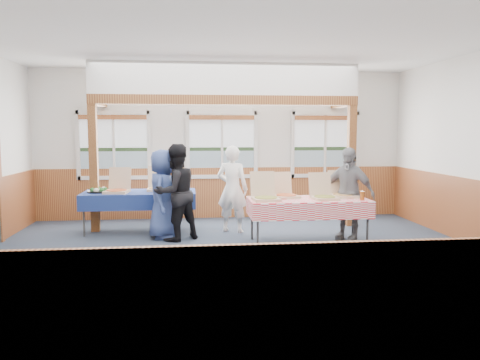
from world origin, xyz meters
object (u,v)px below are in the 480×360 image
(table_right, at_px, (308,202))
(man_blue, at_px, (162,194))
(table_left, at_px, (140,194))
(woman_black, at_px, (176,192))
(woman_white, at_px, (232,189))
(person_grey, at_px, (348,194))

(table_right, bearing_deg, man_blue, 169.47)
(table_left, bearing_deg, table_right, -13.77)
(table_left, bearing_deg, woman_black, -40.01)
(table_right, height_order, woman_white, woman_white)
(woman_white, xyz_separation_m, man_blue, (-1.28, -0.37, -0.03))
(woman_black, xyz_separation_m, man_blue, (-0.24, 0.19, -0.05))
(woman_black, bearing_deg, table_left, -83.69)
(table_right, height_order, person_grey, person_grey)
(man_blue, bearing_deg, table_right, -93.81)
(table_left, xyz_separation_m, table_right, (2.94, -1.26, -0.00))
(woman_white, xyz_separation_m, person_grey, (1.93, -0.87, -0.01))
(table_right, height_order, woman_black, woman_black)
(person_grey, bearing_deg, woman_black, -144.21)
(woman_white, xyz_separation_m, woman_black, (-1.04, -0.56, 0.02))
(table_left, xyz_separation_m, woman_black, (0.70, -0.82, 0.13))
(woman_white, height_order, man_blue, woman_white)
(woman_black, bearing_deg, man_blue, -72.93)
(woman_white, bearing_deg, person_grey, 178.98)
(person_grey, bearing_deg, table_right, -128.31)
(table_left, distance_m, woman_white, 1.77)
(woman_black, distance_m, person_grey, 2.99)
(woman_white, bearing_deg, table_right, 163.47)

